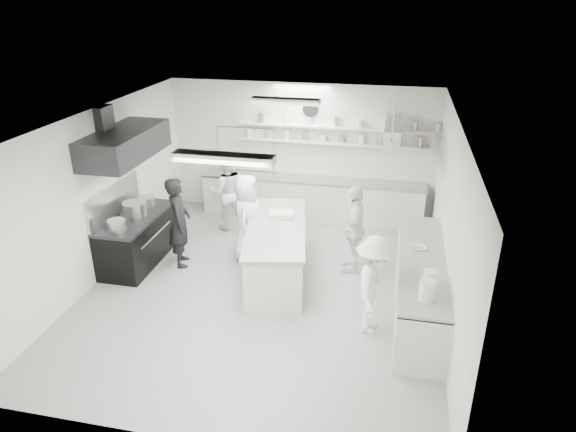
% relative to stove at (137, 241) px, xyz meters
% --- Properties ---
extents(floor, '(6.00, 7.00, 0.02)m').
position_rel_stove_xyz_m(floor, '(2.60, -0.40, -0.46)').
color(floor, '#9C9C9C').
rests_on(floor, ground).
extents(ceiling, '(6.00, 7.00, 0.02)m').
position_rel_stove_xyz_m(ceiling, '(2.60, -0.40, 2.56)').
color(ceiling, silver).
rests_on(ceiling, wall_back).
extents(wall_back, '(6.00, 0.04, 3.00)m').
position_rel_stove_xyz_m(wall_back, '(2.60, 3.10, 1.05)').
color(wall_back, silver).
rests_on(wall_back, floor).
extents(wall_front, '(6.00, 0.04, 3.00)m').
position_rel_stove_xyz_m(wall_front, '(2.60, -3.90, 1.05)').
color(wall_front, silver).
rests_on(wall_front, floor).
extents(wall_left, '(0.04, 7.00, 3.00)m').
position_rel_stove_xyz_m(wall_left, '(-0.40, -0.40, 1.05)').
color(wall_left, silver).
rests_on(wall_left, floor).
extents(wall_right, '(0.04, 7.00, 3.00)m').
position_rel_stove_xyz_m(wall_right, '(5.60, -0.40, 1.05)').
color(wall_right, silver).
rests_on(wall_right, floor).
extents(stove, '(0.80, 1.80, 0.90)m').
position_rel_stove_xyz_m(stove, '(0.00, 0.00, 0.00)').
color(stove, black).
rests_on(stove, floor).
extents(exhaust_hood, '(0.85, 2.00, 0.50)m').
position_rel_stove_xyz_m(exhaust_hood, '(0.00, -0.00, 1.90)').
color(exhaust_hood, '#26262A').
rests_on(exhaust_hood, wall_left).
extents(back_counter, '(5.00, 0.60, 0.92)m').
position_rel_stove_xyz_m(back_counter, '(2.90, 2.80, 0.01)').
color(back_counter, beige).
rests_on(back_counter, floor).
extents(shelf_lower, '(4.20, 0.26, 0.04)m').
position_rel_stove_xyz_m(shelf_lower, '(3.30, 2.97, 1.30)').
color(shelf_lower, beige).
rests_on(shelf_lower, wall_back).
extents(shelf_upper, '(4.20, 0.26, 0.04)m').
position_rel_stove_xyz_m(shelf_upper, '(3.30, 2.97, 1.65)').
color(shelf_upper, beige).
rests_on(shelf_upper, wall_back).
extents(pass_through_window, '(1.30, 0.04, 1.00)m').
position_rel_stove_xyz_m(pass_through_window, '(1.30, 3.08, 1.00)').
color(pass_through_window, black).
rests_on(pass_through_window, wall_back).
extents(wall_clock, '(0.32, 0.05, 0.32)m').
position_rel_stove_xyz_m(wall_clock, '(2.80, 3.06, 2.00)').
color(wall_clock, silver).
rests_on(wall_clock, wall_back).
extents(right_counter, '(0.74, 3.30, 0.94)m').
position_rel_stove_xyz_m(right_counter, '(5.25, -0.60, 0.02)').
color(right_counter, beige).
rests_on(right_counter, floor).
extents(pot_rack, '(0.30, 1.60, 0.40)m').
position_rel_stove_xyz_m(pot_rack, '(4.60, 2.00, 1.85)').
color(pot_rack, '#ADADAD').
rests_on(pot_rack, ceiling).
extents(light_fixture_front, '(1.30, 0.25, 0.10)m').
position_rel_stove_xyz_m(light_fixture_front, '(2.60, -2.20, 2.49)').
color(light_fixture_front, beige).
rests_on(light_fixture_front, ceiling).
extents(light_fixture_rear, '(1.30, 0.25, 0.10)m').
position_rel_stove_xyz_m(light_fixture_rear, '(2.60, 1.40, 2.49)').
color(light_fixture_rear, beige).
rests_on(light_fixture_rear, ceiling).
extents(prep_island, '(1.40, 2.68, 0.94)m').
position_rel_stove_xyz_m(prep_island, '(2.71, 0.08, 0.02)').
color(prep_island, beige).
rests_on(prep_island, floor).
extents(stove_pot, '(0.44, 0.44, 0.30)m').
position_rel_stove_xyz_m(stove_pot, '(0.00, 0.07, 0.61)').
color(stove_pot, '#ADADAD').
rests_on(stove_pot, stove).
extents(cook_stove, '(0.61, 0.74, 1.74)m').
position_rel_stove_xyz_m(cook_stove, '(0.85, 0.10, 0.42)').
color(cook_stove, black).
rests_on(cook_stove, floor).
extents(cook_back, '(1.00, 0.89, 1.72)m').
position_rel_stove_xyz_m(cook_back, '(1.23, 1.84, 0.41)').
color(cook_back, white).
rests_on(cook_back, floor).
extents(cook_island_left, '(0.62, 0.89, 1.72)m').
position_rel_stove_xyz_m(cook_island_left, '(2.03, 0.58, 0.41)').
color(cook_island_left, white).
rests_on(cook_island_left, floor).
extents(cook_island_right, '(0.45, 0.99, 1.66)m').
position_rel_stove_xyz_m(cook_island_right, '(4.06, 0.58, 0.38)').
color(cook_island_right, white).
rests_on(cook_island_right, floor).
extents(cook_right, '(0.64, 1.05, 1.58)m').
position_rel_stove_xyz_m(cook_right, '(4.53, -1.27, 0.34)').
color(cook_right, white).
rests_on(cook_right, floor).
extents(bowl_island_a, '(0.28, 0.28, 0.07)m').
position_rel_stove_xyz_m(bowl_island_a, '(2.82, 0.46, 0.52)').
color(bowl_island_a, '#ADADAD').
rests_on(bowl_island_a, prep_island).
extents(bowl_island_b, '(0.26, 0.26, 0.06)m').
position_rel_stove_xyz_m(bowl_island_b, '(2.70, 0.52, 0.52)').
color(bowl_island_b, beige).
rests_on(bowl_island_b, prep_island).
extents(bowl_right, '(0.33, 0.33, 0.06)m').
position_rel_stove_xyz_m(bowl_right, '(5.17, -0.26, 0.52)').
color(bowl_right, beige).
rests_on(bowl_right, right_counter).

